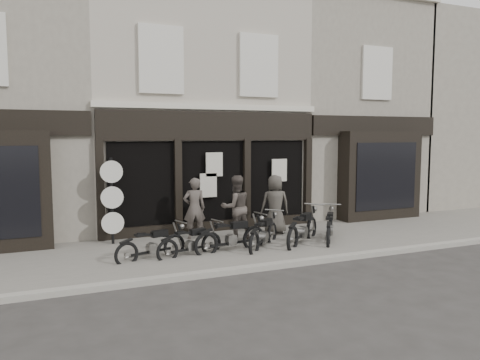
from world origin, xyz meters
name	(u,v)px	position (x,y,z in m)	size (l,w,h in m)	color
ground_plane	(251,256)	(0.00, 0.00, 0.00)	(90.00, 90.00, 0.00)	#2D2B28
pavement	(238,246)	(0.00, 0.90, 0.06)	(30.00, 4.20, 0.12)	#646058
kerb	(272,266)	(0.00, -1.25, 0.07)	(30.00, 0.25, 0.13)	gray
central_building	(185,110)	(0.00, 5.95, 4.08)	(7.30, 6.22, 8.34)	#A29B8B
neighbour_right	(330,114)	(6.35, 5.90, 4.04)	(5.60, 6.73, 8.34)	gray
filler_right	(469,116)	(14.50, 6.00, 4.10)	(11.00, 6.00, 8.20)	gray
motorcycle_0	(152,247)	(-2.52, 0.42, 0.38)	(1.92, 0.86, 0.95)	black
motorcycle_1	(191,245)	(-1.54, 0.33, 0.37)	(1.89, 0.80, 0.93)	black
motorcycle_2	(232,239)	(-0.40, 0.37, 0.42)	(2.17, 0.70, 1.05)	black
motorcycle_3	(264,236)	(0.58, 0.42, 0.40)	(1.67, 1.65, 1.01)	black
motorcycle_4	(303,231)	(1.81, 0.40, 0.44)	(1.93, 1.70, 1.11)	black
motorcycle_5	(330,229)	(2.72, 0.42, 0.42)	(1.51, 1.89, 1.05)	black
man_left	(194,208)	(-0.90, 2.06, 1.02)	(0.66, 0.43, 1.81)	#48403B
man_centre	(236,207)	(0.21, 1.56, 1.06)	(0.91, 0.71, 1.88)	#453D38
man_right	(275,204)	(1.62, 1.78, 1.03)	(0.89, 0.58, 1.83)	#3D3933
advert_sign_post	(112,204)	(-3.21, 2.30, 1.24)	(0.62, 0.40, 2.55)	black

